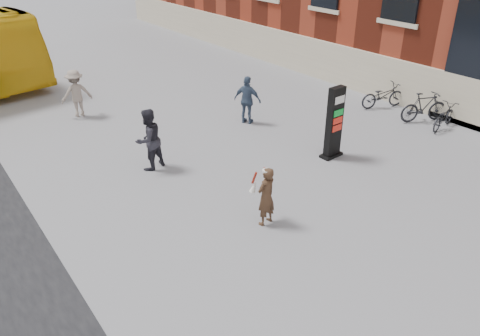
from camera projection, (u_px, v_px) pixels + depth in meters
ground at (275, 215)px, 11.92m from camera, size 100.00×100.00×0.00m
info_pylon at (334, 123)px, 14.42m from camera, size 0.75×0.40×2.29m
woman at (266, 196)px, 11.24m from camera, size 0.64×0.60×1.53m
pedestrian_a at (149, 140)px, 13.80m from camera, size 1.07×0.93×1.88m
pedestrian_b at (76, 93)px, 17.71m from camera, size 1.20×0.74×1.80m
pedestrian_c at (247, 100)px, 17.08m from camera, size 0.89×1.11×1.77m
bike_4 at (444, 117)px, 16.82m from camera, size 1.76×0.90×0.88m
bike_5 at (424, 107)px, 17.36m from camera, size 1.93×1.22×1.13m
bike_6 at (383, 96)px, 18.74m from camera, size 1.99×1.22×0.99m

